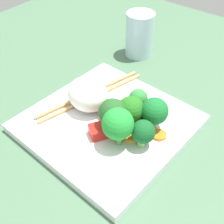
{
  "coord_description": "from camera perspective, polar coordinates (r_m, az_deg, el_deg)",
  "views": [
    {
      "loc": [
        -23.41,
        28.17,
        36.82
      ],
      "look_at": [
        -0.65,
        -0.36,
        3.55
      ],
      "focal_mm": 47.2,
      "sensor_mm": 36.0,
      "label": 1
    }
  ],
  "objects": [
    {
      "name": "carrot_slice_3",
      "position": [
        0.53,
        1.46,
        1.33
      ],
      "size": [
        2.85,
        2.85,
        0.79
      ],
      "primitive_type": "cylinder",
      "rotation": [
        0.0,
        0.0,
        3.33
      ],
      "color": "orange",
      "rests_on": "square_plate"
    },
    {
      "name": "pepper_chunk_1",
      "position": [
        0.48,
        -2.46,
        -3.67
      ],
      "size": [
        3.88,
        4.05,
        1.83
      ],
      "primitive_type": "cube",
      "rotation": [
        0.0,
        0.0,
        1.04
      ],
      "color": "red",
      "rests_on": "square_plate"
    },
    {
      "name": "carrot_slice_0",
      "position": [
        0.5,
        0.78,
        -1.9
      ],
      "size": [
        3.6,
        3.6,
        0.49
      ],
      "primitive_type": "cylinder",
      "rotation": [
        0.0,
        0.0,
        2.0
      ],
      "color": "orange",
      "rests_on": "square_plate"
    },
    {
      "name": "chicken_piece_0",
      "position": [
        0.51,
        1.73,
        0.41
      ],
      "size": [
        4.55,
        4.79,
        2.57
      ],
      "primitive_type": "ellipsoid",
      "rotation": [
        0.0,
        0.0,
        5.28
      ],
      "color": "tan",
      "rests_on": "square_plate"
    },
    {
      "name": "broccoli_floret_4",
      "position": [
        0.45,
        6.04,
        -3.93
      ],
      "size": [
        3.77,
        3.77,
        4.75
      ],
      "color": "#70B559",
      "rests_on": "square_plate"
    },
    {
      "name": "carrot_slice_2",
      "position": [
        0.48,
        3.48,
        -4.37
      ],
      "size": [
        3.92,
        3.92,
        0.51
      ],
      "primitive_type": "cylinder",
      "rotation": [
        0.0,
        0.0,
        3.46
      ],
      "color": "orange",
      "rests_on": "square_plate"
    },
    {
      "name": "broccoli_floret_3",
      "position": [
        0.48,
        8.23,
        0.07
      ],
      "size": [
        4.51,
        4.51,
        5.92
      ],
      "color": "#7FB05D",
      "rests_on": "square_plate"
    },
    {
      "name": "chopstick_pair",
      "position": [
        0.56,
        -4.11,
        3.27
      ],
      "size": [
        7.5,
        22.43,
        0.67
      ],
      "rotation": [
        0.0,
        0.0,
        7.6
      ],
      "color": "tan",
      "rests_on": "square_plate"
    },
    {
      "name": "drinking_glass",
      "position": [
        0.69,
        5.35,
        14.72
      ],
      "size": [
        6.29,
        6.29,
        10.0
      ],
      "primitive_type": "cylinder",
      "color": "silver",
      "rests_on": "ground_plane"
    },
    {
      "name": "pepper_chunk_0",
      "position": [
        0.49,
        5.68,
        -2.51
      ],
      "size": [
        2.84,
        2.91,
        2.24
      ],
      "primitive_type": "cube",
      "rotation": [
        0.0,
        0.0,
        1.77
      ],
      "color": "red",
      "rests_on": "square_plate"
    },
    {
      "name": "ground_plane",
      "position": [
        0.53,
        -0.8,
        -3.56
      ],
      "size": [
        110.0,
        110.0,
        2.0
      ],
      "primitive_type": "cube",
      "color": "#466A4C"
    },
    {
      "name": "carrot_slice_1",
      "position": [
        0.51,
        7.7,
        -0.84
      ],
      "size": [
        3.45,
        3.45,
        0.69
      ],
      "primitive_type": "cylinder",
      "rotation": [
        0.0,
        0.0,
        0.96
      ],
      "color": "orange",
      "rests_on": "square_plate"
    },
    {
      "name": "broccoli_floret_5",
      "position": [
        0.44,
        1.15,
        -2.38
      ],
      "size": [
        5.0,
        5.0,
        6.8
      ],
      "color": "#529B3E",
      "rests_on": "square_plate"
    },
    {
      "name": "broccoli_floret_2",
      "position": [
        0.5,
        5.08,
        2.46
      ],
      "size": [
        3.26,
        3.26,
        5.3
      ],
      "color": "#6DA252",
      "rests_on": "square_plate"
    },
    {
      "name": "broccoli_floret_0",
      "position": [
        0.48,
        3.68,
        0.4
      ],
      "size": [
        4.52,
        4.52,
        5.7
      ],
      "color": "#7BC05C",
      "rests_on": "square_plate"
    },
    {
      "name": "carrot_slice_4",
      "position": [
        0.49,
        9.14,
        -4.42
      ],
      "size": [
        3.02,
        3.02,
        0.52
      ],
      "primitive_type": "cylinder",
      "rotation": [
        0.0,
        0.0,
        2.83
      ],
      "color": "orange",
      "rests_on": "square_plate"
    },
    {
      "name": "broccoli_floret_1",
      "position": [
        0.46,
        0.11,
        -0.3
      ],
      "size": [
        4.51,
        4.51,
        6.51
      ],
      "color": "#76AD5B",
      "rests_on": "square_plate"
    },
    {
      "name": "rice_mound",
      "position": [
        0.52,
        -4.67,
        3.48
      ],
      "size": [
        8.32,
        7.56,
        5.87
      ],
      "primitive_type": "ellipsoid",
      "rotation": [
        0.0,
        0.0,
        6.17
      ],
      "color": "white",
      "rests_on": "square_plate"
    },
    {
      "name": "square_plate",
      "position": [
        0.51,
        -0.81,
        -2.19
      ],
      "size": [
        26.79,
        26.79,
        1.55
      ],
      "primitive_type": "cube",
      "rotation": [
        0.0,
        0.0,
        -0.05
      ],
      "color": "white",
      "rests_on": "ground_plane"
    },
    {
      "name": "chicken_piece_1",
      "position": [
        0.51,
        -0.85,
        0.17
      ],
      "size": [
        4.04,
        3.5,
        2.54
      ],
      "primitive_type": "ellipsoid",
      "rotation": [
        0.0,
        0.0,
        3.3
      ],
      "color": "tan",
      "rests_on": "square_plate"
    }
  ]
}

